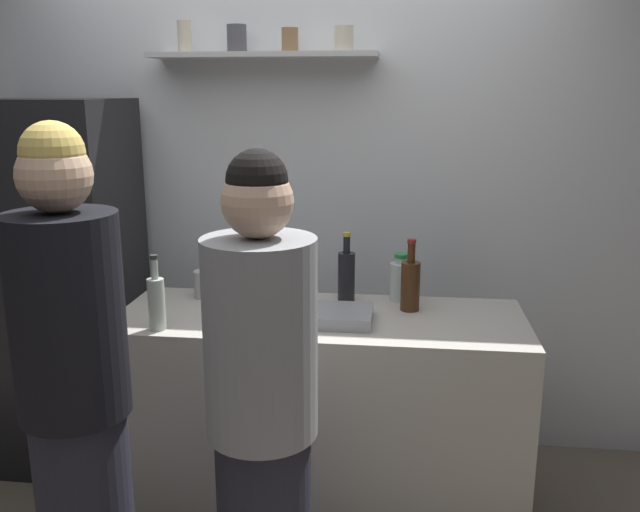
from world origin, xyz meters
name	(u,v)px	position (x,y,z in m)	size (l,w,h in m)	color
back_wall_assembly	(298,190)	(0.00, 1.25, 1.30)	(4.80, 0.32, 2.60)	white
refrigerator	(60,287)	(-1.09, 0.85, 0.88)	(0.67, 0.60, 1.75)	black
counter	(320,415)	(0.20, 0.54, 0.45)	(1.67, 0.62, 0.89)	#B7B2A8
baking_pan	(329,316)	(0.24, 0.47, 0.92)	(0.34, 0.24, 0.05)	gray
utensil_holder	(206,284)	(-0.34, 0.73, 0.95)	(0.11, 0.11, 0.21)	#B2B2B7
wine_bottle_dark_glass	(346,275)	(0.29, 0.75, 1.01)	(0.07, 0.07, 0.30)	black
wine_bottle_amber_glass	(410,284)	(0.56, 0.65, 1.01)	(0.08, 0.08, 0.30)	#472814
wine_bottle_pale_glass	(156,302)	(-0.40, 0.30, 1.00)	(0.07, 0.07, 0.29)	#B2BFB2
water_bottle_plastic	(400,280)	(0.52, 0.79, 0.98)	(0.09, 0.09, 0.21)	silver
person_grey_hoodie	(262,421)	(0.11, -0.21, 0.80)	(0.34, 0.34, 1.63)	#262633
person_blonde	(76,399)	(-0.48, -0.22, 0.85)	(0.34, 0.34, 1.70)	#262633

